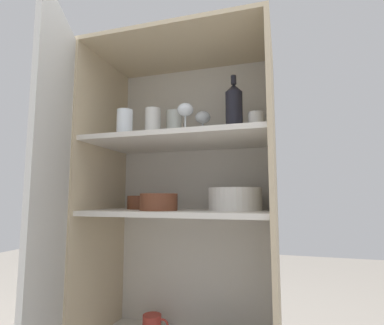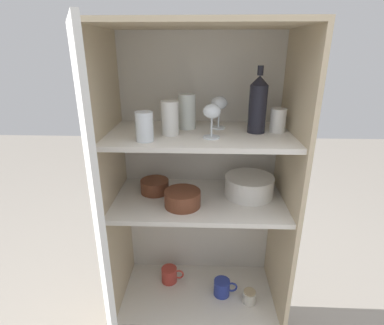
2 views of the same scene
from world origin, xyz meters
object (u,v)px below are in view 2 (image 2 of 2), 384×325
Objects in this scene: serving_bowl_small at (155,186)px; coffee_mug_primary at (222,287)px; storage_jar at (249,297)px; wine_bottle at (258,104)px; mixing_bowl_large at (182,198)px; plate_stack_white at (249,186)px.

serving_bowl_small reaches higher than coffee_mug_primary.
wine_bottle is at bearing 107.28° from storage_jar.
wine_bottle is 1.71× the size of mixing_bowl_large.
mixing_bowl_large is at bearing -164.34° from wine_bottle.
mixing_bowl_large reaches higher than serving_bowl_small.
mixing_bowl_large is 1.29× the size of coffee_mug_primary.
serving_bowl_small is 0.62m from coffee_mug_primary.
serving_bowl_small is (-0.42, 0.01, -0.01)m from plate_stack_white.
plate_stack_white is (-0.01, 0.03, -0.36)m from wine_bottle.
wine_bottle is 0.91m from coffee_mug_primary.
coffee_mug_primary is 0.13m from storage_jar.
mixing_bowl_large is at bearing -176.59° from storage_jar.
storage_jar is at bearing 3.41° from mixing_bowl_large.
wine_bottle is at bearing 15.66° from mixing_bowl_large.
wine_bottle reaches higher than plate_stack_white.
mixing_bowl_large is at bearing -161.49° from coffee_mug_primary.
plate_stack_white is 0.42m from serving_bowl_small.
coffee_mug_primary is 1.78× the size of storage_jar.
storage_jar is (0.03, -0.09, -0.55)m from plate_stack_white.
coffee_mug_primary is at bearing 18.51° from mixing_bowl_large.
mixing_bowl_large is at bearing -41.95° from serving_bowl_small.
mixing_bowl_large is 1.18× the size of serving_bowl_small.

